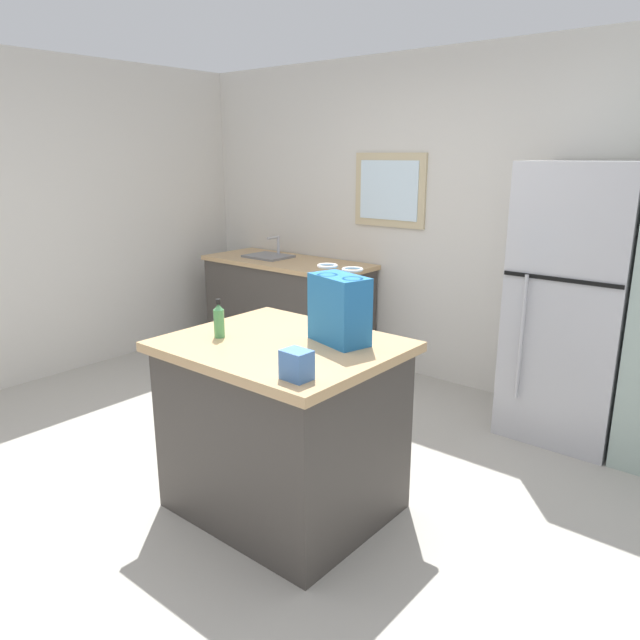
% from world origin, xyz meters
% --- Properties ---
extents(ground, '(6.54, 6.54, 0.00)m').
position_xyz_m(ground, '(0.00, 0.00, 0.00)').
color(ground, '#ADA89E').
extents(back_wall, '(5.45, 0.13, 2.61)m').
position_xyz_m(back_wall, '(-0.01, 2.24, 1.31)').
color(back_wall, silver).
rests_on(back_wall, ground).
extents(left_wall, '(0.10, 4.48, 2.61)m').
position_xyz_m(left_wall, '(-2.73, 0.00, 1.30)').
color(left_wall, silver).
rests_on(left_wall, ground).
extents(kitchen_island, '(1.12, 0.93, 0.93)m').
position_xyz_m(kitchen_island, '(0.21, -0.03, 0.47)').
color(kitchen_island, '#423D38').
rests_on(kitchen_island, ground).
extents(refrigerator, '(0.71, 0.69, 1.79)m').
position_xyz_m(refrigerator, '(1.05, 1.84, 0.89)').
color(refrigerator, '#B7B7BC').
rests_on(refrigerator, ground).
extents(sink_counter, '(1.60, 0.66, 1.09)m').
position_xyz_m(sink_counter, '(-1.49, 1.85, 0.46)').
color(sink_counter, '#423D38').
rests_on(sink_counter, ground).
extents(shopping_bag, '(0.34, 0.25, 0.38)m').
position_xyz_m(shopping_bag, '(0.43, 0.16, 1.10)').
color(shopping_bag, '#236BAD').
rests_on(shopping_bag, kitchen_island).
extents(small_box, '(0.12, 0.10, 0.13)m').
position_xyz_m(small_box, '(0.61, -0.36, 0.99)').
color(small_box, '#4775B7').
rests_on(small_box, kitchen_island).
extents(bottle, '(0.05, 0.05, 0.20)m').
position_xyz_m(bottle, '(-0.09, -0.17, 1.01)').
color(bottle, '#4C9956').
rests_on(bottle, kitchen_island).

